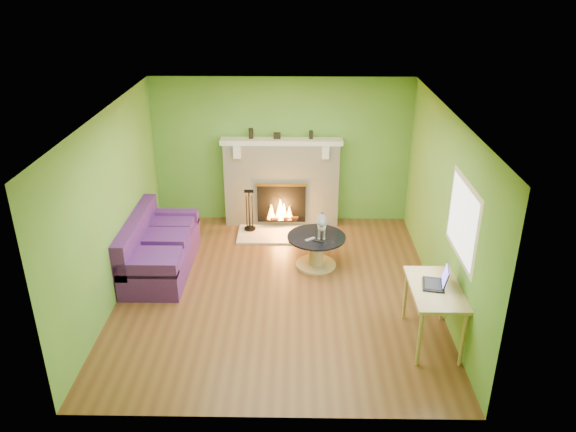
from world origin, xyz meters
name	(u,v)px	position (x,y,z in m)	size (l,w,h in m)	color
floor	(278,290)	(0.00, 0.00, 0.00)	(5.00, 5.00, 0.00)	brown
ceiling	(276,114)	(0.00, 0.00, 2.60)	(5.00, 5.00, 0.00)	white
wall_back	(282,151)	(0.00, 2.50, 1.30)	(5.00, 5.00, 0.00)	#598D2E
wall_front	(268,313)	(0.00, -2.50, 1.30)	(5.00, 5.00, 0.00)	#598D2E
wall_left	(112,207)	(-2.25, 0.00, 1.30)	(5.00, 5.00, 0.00)	#598D2E
wall_right	(443,209)	(2.25, 0.00, 1.30)	(5.00, 5.00, 0.00)	#598D2E
window_frame	(463,220)	(2.24, -0.90, 1.55)	(1.20, 1.20, 0.00)	silver
window_pane	(462,220)	(2.23, -0.90, 1.55)	(1.06, 1.06, 0.00)	white
fireplace	(282,183)	(0.00, 2.32, 0.77)	(2.10, 0.46, 1.58)	beige
hearth	(281,234)	(0.00, 1.80, 0.01)	(1.50, 0.75, 0.03)	beige
mantel	(281,141)	(0.00, 2.30, 1.54)	(2.10, 0.28, 0.08)	silver
sofa	(158,249)	(-1.86, 0.60, 0.33)	(0.88, 1.92, 0.86)	#3F195F
coffee_table	(316,249)	(0.57, 0.73, 0.29)	(0.90, 0.90, 0.51)	tan
desk	(435,294)	(1.95, -1.16, 0.68)	(0.61, 1.05, 0.77)	tan
cat	(322,224)	(0.65, 0.78, 0.70)	(0.22, 0.60, 0.38)	slate
remote_silver	(310,239)	(0.47, 0.61, 0.52)	(0.17, 0.04, 0.02)	gray
remote_black	(318,241)	(0.59, 0.55, 0.52)	(0.16, 0.04, 0.02)	black
laptop	(435,276)	(1.93, -1.11, 0.90)	(0.30, 0.34, 0.25)	black
fire_tools	(249,210)	(-0.55, 1.95, 0.41)	(0.20, 0.20, 0.75)	black
mantel_vase_left	(251,133)	(-0.52, 2.33, 1.67)	(0.08, 0.08, 0.18)	black
mantel_vase_right	(311,135)	(0.50, 2.33, 1.65)	(0.07, 0.07, 0.14)	black
mantel_box	(277,136)	(-0.07, 2.33, 1.63)	(0.12, 0.08, 0.10)	black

